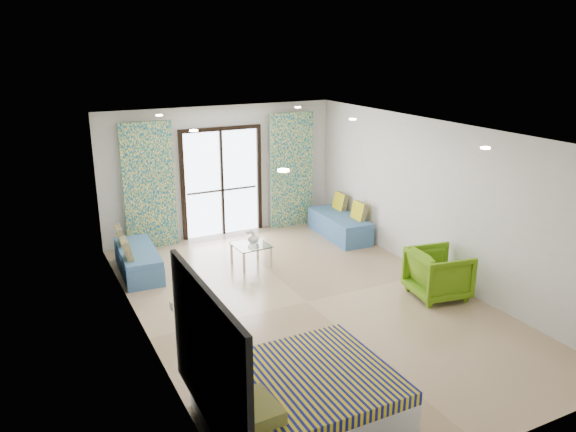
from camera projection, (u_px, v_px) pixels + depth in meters
name	position (u px, v px, depth m)	size (l,w,h in m)	color
floor	(307.00, 302.00, 8.85)	(5.00, 7.50, 0.01)	#917556
ceiling	(309.00, 131.00, 8.05)	(5.00, 7.50, 0.01)	silver
wall_back	(221.00, 171.00, 11.64)	(5.00, 0.01, 2.70)	silver
wall_front	(500.00, 330.00, 5.26)	(5.00, 0.01, 2.70)	silver
wall_left	(141.00, 247.00, 7.37)	(0.01, 7.50, 2.70)	silver
wall_right	(437.00, 200.00, 9.53)	(0.01, 7.50, 2.70)	silver
balcony_door	(222.00, 176.00, 11.65)	(1.76, 0.08, 2.28)	black
balcony_rail	(222.00, 190.00, 11.75)	(1.52, 0.03, 0.04)	#595451
curtain_left	(149.00, 186.00, 10.85)	(1.00, 0.10, 2.50)	white
curtain_right	(291.00, 170.00, 12.19)	(1.00, 0.10, 2.50)	white
downlight_a	(283.00, 170.00, 5.75)	(0.12, 0.12, 0.02)	#FFE0B2
downlight_b	(485.00, 148.00, 6.96)	(0.12, 0.12, 0.02)	#FFE0B2
downlight_c	(194.00, 131.00, 8.31)	(0.12, 0.12, 0.02)	#FFE0B2
downlight_d	(353.00, 119.00, 9.51)	(0.12, 0.12, 0.02)	#FFE0B2
downlight_e	(159.00, 115.00, 10.01)	(0.12, 0.12, 0.02)	#FFE0B2
downlight_f	(298.00, 107.00, 11.21)	(0.12, 0.12, 0.02)	#FFE0B2
headboard	(208.00, 358.00, 5.35)	(0.06, 2.10, 1.50)	black
switch_plate	(171.00, 305.00, 6.41)	(0.02, 0.10, 0.10)	silver
bed	(298.00, 398.00, 6.00)	(1.97, 1.61, 0.68)	silver
daybed_left	(137.00, 260.00, 9.90)	(0.71, 1.63, 0.79)	#3C6390
daybed_right	(340.00, 225.00, 11.76)	(0.73, 1.71, 0.83)	#3C6390
coffee_table	(251.00, 247.00, 10.19)	(0.65, 0.65, 0.71)	silver
vase	(253.00, 237.00, 10.23)	(0.21, 0.22, 0.21)	white
armchair	(439.00, 271.00, 8.94)	(0.83, 0.78, 0.86)	#5A8D12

